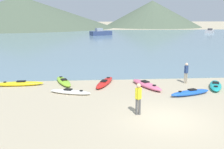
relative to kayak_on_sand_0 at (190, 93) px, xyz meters
name	(u,v)px	position (x,y,z in m)	size (l,w,h in m)	color
ground_plane	(166,119)	(-2.58, -3.67, -0.17)	(400.00, 400.00, 0.00)	tan
bay_water	(109,39)	(-2.58, 39.37, -0.14)	(160.00, 70.00, 0.06)	slate
far_hill_left	(21,12)	(-34.62, 96.04, 6.07)	(75.80, 75.80, 12.48)	#4C5B47
far_hill_midleft	(152,14)	(20.21, 99.49, 5.38)	(42.03, 42.03, 11.10)	#4C5B47
kayak_on_sand_0	(190,93)	(0.00, 0.00, 0.00)	(2.87, 1.43, 0.38)	blue
kayak_on_sand_1	(70,92)	(-7.50, 0.88, -0.04)	(2.78, 1.50, 0.31)	white
kayak_on_sand_2	(216,86)	(2.38, 1.55, -0.01)	(1.90, 2.96, 0.36)	teal
kayak_on_sand_3	(19,84)	(-11.27, 3.11, -0.01)	(3.44, 0.78, 0.36)	yellow
kayak_on_sand_4	(105,82)	(-5.20, 3.07, -0.02)	(1.78, 3.43, 0.33)	red
kayak_on_sand_5	(64,81)	(-8.19, 3.57, -0.01)	(1.68, 3.11, 0.35)	#8CCC2D
kayak_on_sand_6	(146,85)	(-2.34, 2.08, 0.01)	(1.95, 3.34, 0.40)	#E5668C
person_near_foreground	(138,97)	(-3.82, -2.98, 0.76)	(0.33, 0.28, 1.62)	#4C4C4C
person_near_waterline	(186,72)	(0.75, 2.92, 0.70)	(0.31, 0.22, 1.52)	gray
moored_boat_1	(210,31)	(26.85, 56.40, 0.33)	(4.27, 5.27, 1.25)	#B2B2B7
moored_boat_2	(101,33)	(-3.86, 50.08, 0.51)	(5.66, 4.11, 1.77)	navy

